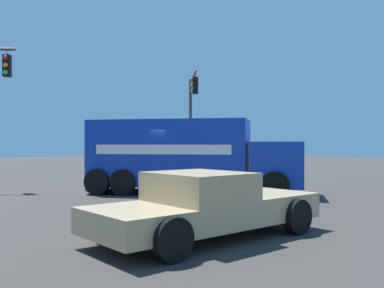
# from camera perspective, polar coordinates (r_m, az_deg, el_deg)

# --- Properties ---
(ground_plane) EXTENTS (100.00, 100.00, 0.00)m
(ground_plane) POSITION_cam_1_polar(r_m,az_deg,el_deg) (17.52, -3.72, -6.44)
(ground_plane) COLOR #33302D
(delivery_truck) EXTENTS (8.13, 7.03, 2.91)m
(delivery_truck) POSITION_cam_1_polar(r_m,az_deg,el_deg) (16.93, -0.71, -1.51)
(delivery_truck) COLOR #1438AD
(delivery_truck) RESTS_ON ground
(traffic_light_secondary) EXTENTS (3.72, 2.83, 6.22)m
(traffic_light_secondary) POSITION_cam_1_polar(r_m,az_deg,el_deg) (26.63, -0.02, 4.60)
(traffic_light_secondary) COLOR #38383D
(traffic_light_secondary) RESTS_ON ground
(pickup_tan) EXTENTS (2.30, 5.22, 1.38)m
(pickup_tan) POSITION_cam_1_polar(r_m,az_deg,el_deg) (8.98, 1.92, -7.91)
(pickup_tan) COLOR tan
(pickup_tan) RESTS_ON ground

